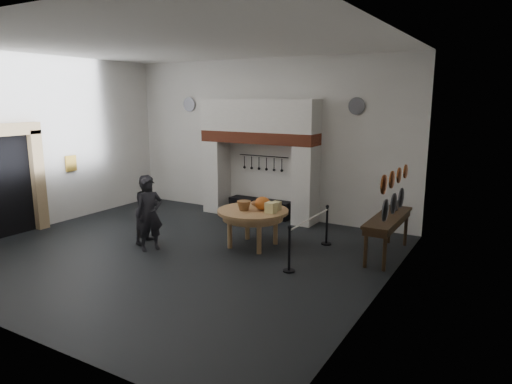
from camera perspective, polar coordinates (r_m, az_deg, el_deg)
The scene contains 37 objects.
floor at distance 10.48m, azimuth -9.74°, elevation -7.45°, with size 9.00×8.00×0.02m, color black.
ceiling at distance 9.97m, azimuth -10.68°, elevation 17.80°, with size 9.00×8.00×0.02m, color silver.
wall_back at distance 13.26m, azimuth 1.12°, elevation 6.70°, with size 9.00×0.02×4.50m, color silver.
wall_left at distance 13.33m, azimuth -25.19°, elevation 5.62°, with size 0.02×8.00×4.50m, color silver.
wall_right at distance 7.87m, azimuth 15.72°, elevation 2.79°, with size 0.02×8.00×4.50m, color silver.
chimney_pier_left at distance 13.90m, azimuth -4.93°, elevation 2.01°, with size 0.55×0.70×2.15m, color silver.
chimney_pier_right at distance 12.46m, azimuth 6.24°, elevation 0.85°, with size 0.55×0.70×2.15m, color silver.
hearth_brick_band at distance 12.95m, azimuth 0.36°, elevation 6.85°, with size 3.50×0.72×0.32m, color #9E442B.
chimney_hood at distance 12.91m, azimuth 0.36°, elevation 9.55°, with size 3.50×0.70×0.90m, color silver.
iron_range at distance 13.34m, azimuth 0.50°, elevation -1.98°, with size 1.90×0.45×0.50m, color black.
utensil_rail at distance 13.24m, azimuth 0.94°, elevation 4.52°, with size 0.02×0.02×1.60m, color black.
door_recess at distance 12.89m, azimuth -28.36°, elevation 0.66°, with size 0.04×1.10×2.50m, color black.
door_jamb_far at distance 13.18m, azimuth -25.60°, elevation 1.35°, with size 0.22×0.30×2.60m, color tan.
door_lintel at distance 12.66m, azimuth -28.76°, elevation 6.85°, with size 0.22×1.70×0.30m, color tan.
wall_plaque at distance 13.83m, azimuth -22.13°, elevation 3.34°, with size 0.05×0.34×0.44m, color gold.
work_table at distance 10.52m, azimuth -0.39°, elevation -2.42°, with size 1.64×1.64×0.07m, color tan.
pumpkin at distance 10.47m, azimuth 0.83°, elevation -1.43°, with size 0.36×0.36×0.31m, color #C55B1B.
cheese_block_big at distance 10.21m, azimuth 1.88°, elevation -1.98°, with size 0.22×0.22×0.24m, color #EADC8C.
cheese_block_small at distance 10.48m, azimuth 2.56°, elevation -1.73°, with size 0.18×0.18×0.20m, color #D5C37F.
wicker_basket at distance 10.44m, azimuth -1.52°, elevation -1.72°, with size 0.32×0.32×0.22m, color #8D5E34.
bread_loaf at distance 10.84m, azimuth 0.09°, elevation -1.45°, with size 0.31×0.18×0.13m, color #A7653B.
visitor_near at distance 10.57m, azimuth -13.17°, elevation -2.71°, with size 0.61×0.40×1.67m, color black.
visitor_far at distance 11.12m, azimuth -13.26°, elevation -2.08°, with size 0.79×0.62×1.64m, color black.
side_table at distance 10.28m, azimuth 16.21°, elevation -3.06°, with size 0.55×2.20×0.06m, color #332312.
pewter_jug at distance 10.82m, azimuth 17.04°, elevation -1.62°, with size 0.12×0.12×0.22m, color #494A4E.
copper_pan_a at distance 8.12m, azimuth 15.69°, elevation 0.91°, with size 0.34×0.34×0.03m, color #C6662D.
copper_pan_b at distance 8.64m, azimuth 16.63°, elevation 1.50°, with size 0.32×0.32×0.03m, color #C6662D.
copper_pan_c at distance 9.17m, azimuth 17.46°, elevation 2.01°, with size 0.30×0.30×0.03m, color #C6662D.
copper_pan_d at distance 9.70m, azimuth 18.19°, elevation 2.47°, with size 0.28×0.28×0.03m, color #C6662D.
pewter_plate_left at distance 8.41m, azimuth 15.86°, elevation -2.22°, with size 0.40×0.40×0.03m, color #4C4C51.
pewter_plate_mid at distance 8.98m, azimuth 16.83°, elevation -1.40°, with size 0.40×0.40×0.03m, color #4C4C51.
pewter_plate_right at distance 9.55m, azimuth 17.68°, elevation -0.69°, with size 0.40×0.40×0.03m, color #4C4C51.
pewter_plate_back_left at distance 14.68m, azimuth -8.35°, elevation 10.78°, with size 0.44×0.44×0.03m, color #4C4C51.
pewter_plate_back_right at distance 12.09m, azimuth 12.48°, elevation 10.45°, with size 0.44×0.44×0.03m, color #4C4C51.
barrier_post_near at distance 9.12m, azimuth 4.17°, elevation -7.25°, with size 0.05×0.05×0.90m, color black.
barrier_post_far at distance 10.88m, azimuth 8.84°, elevation -4.22°, with size 0.05×0.05×0.90m, color black.
barrier_rope at distance 9.88m, azimuth 6.77°, elevation -3.39°, with size 0.04×0.04×2.00m, color silver.
Camera 1 is at (6.43, -7.54, 3.41)m, focal length 32.00 mm.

